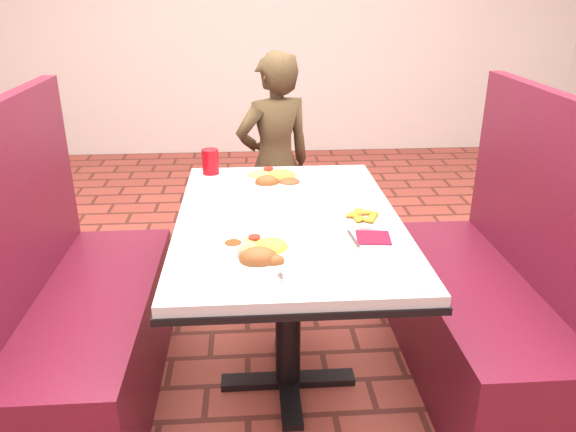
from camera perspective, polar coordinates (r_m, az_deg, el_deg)
The scene contains 14 objects.
dining_table at distance 2.08m, azimuth -0.00°, elevation -2.45°, with size 0.81×1.21×0.75m.
booth_bench_left at distance 2.33m, azimuth -20.33°, elevation -10.15°, with size 0.47×1.20×1.17m.
booth_bench_right at distance 2.42m, azimuth 19.47°, elevation -8.74°, with size 0.47×1.20×1.17m.
diner_person at distance 3.11m, azimuth -1.36°, elevation 5.25°, with size 0.44×0.29×1.22m, color brown.
near_dinner_plate at distance 1.72m, azimuth -2.91°, elevation -3.36°, with size 0.27×0.27×0.08m.
far_dinner_plate at distance 2.38m, azimuth -1.39°, elevation 4.03°, with size 0.30×0.30×0.08m.
plantain_plate at distance 2.01m, azimuth 7.63°, elevation -0.16°, with size 0.18×0.18×0.03m.
maroon_napkin at distance 1.89m, azimuth 8.66°, elevation -2.18°, with size 0.11×0.11×0.00m, color maroon.
spoon_utensil at distance 1.86m, azimuth 6.66°, elevation -2.34°, with size 0.01×0.14×0.00m, color silver.
red_tumbler at distance 2.51m, azimuth -7.89°, elevation 5.50°, with size 0.07×0.07×0.11m, color #B30B14.
paper_napkin at distance 1.65m, azimuth 10.18°, elevation -5.91°, with size 0.22×0.17×0.01m, color white.
knife_utensil at distance 1.66m, azimuth -0.94°, elevation -5.12°, with size 0.01×0.17×0.00m, color silver.
fork_utensil at distance 1.73m, azimuth -2.15°, elevation -4.00°, with size 0.01×0.16×0.00m, color silver.
lettuce_shreds at distance 2.10m, azimuth 0.97°, elevation 0.68°, with size 0.28×0.32×0.00m, color #8FBE4C, non-canonical shape.
Camera 1 is at (-0.13, -1.88, 1.53)m, focal length 35.00 mm.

